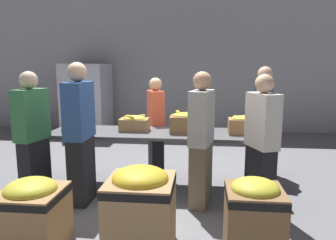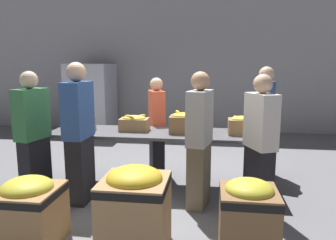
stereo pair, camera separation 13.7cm
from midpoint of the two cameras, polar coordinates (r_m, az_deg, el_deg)
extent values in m
plane|color=slate|center=(4.89, -2.37, -11.46)|extent=(30.00, 30.00, 0.00)
cube|color=#A8A8AD|center=(8.64, 1.57, 11.37)|extent=(16.00, 0.08, 4.00)
cube|color=#4C4C51|center=(4.66, -2.44, -2.34)|extent=(3.11, 0.80, 0.04)
cylinder|color=#38383D|center=(4.90, -20.73, -7.30)|extent=(0.05, 0.05, 0.77)
cylinder|color=#38383D|center=(4.47, 16.46, -8.71)|extent=(0.05, 0.05, 0.77)
cylinder|color=#38383D|center=(5.49, -17.55, -5.28)|extent=(0.05, 0.05, 0.77)
cylinder|color=#38383D|center=(5.11, 15.10, -6.28)|extent=(0.05, 0.05, 0.77)
cube|color=tan|center=(4.87, -16.06, -0.83)|extent=(0.40, 0.30, 0.19)
ellipsoid|color=yellow|center=(4.85, -16.11, 0.33)|extent=(0.31, 0.26, 0.10)
ellipsoid|color=yellow|center=(4.79, -16.03, 0.62)|extent=(0.09, 0.19, 0.04)
ellipsoid|color=yellow|center=(4.81, -15.55, 0.85)|extent=(0.20, 0.13, 0.05)
ellipsoid|color=yellow|center=(4.88, -16.05, 0.78)|extent=(0.15, 0.09, 0.06)
cube|color=#A37A4C|center=(4.75, -6.71, -0.81)|extent=(0.41, 0.26, 0.18)
ellipsoid|color=yellow|center=(4.74, -6.73, 0.32)|extent=(0.34, 0.23, 0.08)
ellipsoid|color=yellow|center=(4.75, -5.50, 0.69)|extent=(0.14, 0.20, 0.05)
ellipsoid|color=yellow|center=(4.68, -7.56, 0.61)|extent=(0.20, 0.17, 0.05)
cube|color=olive|center=(4.59, 2.52, -0.76)|extent=(0.47, 0.32, 0.24)
ellipsoid|color=gold|center=(4.57, 2.53, 0.79)|extent=(0.43, 0.26, 0.09)
ellipsoid|color=gold|center=(4.64, 0.86, 1.44)|extent=(0.11, 0.19, 0.05)
ellipsoid|color=gold|center=(4.61, 3.05, 1.33)|extent=(0.10, 0.20, 0.04)
cube|color=olive|center=(4.63, 12.56, -1.08)|extent=(0.47, 0.27, 0.21)
ellipsoid|color=gold|center=(4.61, 12.61, 0.27)|extent=(0.41, 0.24, 0.08)
ellipsoid|color=gold|center=(4.63, 10.90, 0.56)|extent=(0.08, 0.21, 0.04)
ellipsoid|color=gold|center=(4.56, 14.47, 0.50)|extent=(0.14, 0.19, 0.04)
cube|color=#6B604C|center=(5.45, 15.24, -5.01)|extent=(0.33, 0.44, 0.82)
cube|color=#2D5199|center=(5.31, 15.61, 2.82)|extent=(0.37, 0.51, 0.68)
sphere|color=#DBAD89|center=(5.28, 15.84, 7.72)|extent=(0.23, 0.23, 0.23)
cube|color=black|center=(4.39, -15.68, -8.46)|extent=(0.24, 0.41, 0.85)
cube|color=#2D5199|center=(4.22, -16.18, 1.61)|extent=(0.25, 0.49, 0.70)
sphere|color=#DBAD89|center=(4.18, -16.49, 8.02)|extent=(0.24, 0.24, 0.24)
cube|color=#6B604C|center=(4.15, 4.74, -9.59)|extent=(0.29, 0.42, 0.80)
cube|color=#B2B2B7|center=(3.97, 4.89, 0.39)|extent=(0.33, 0.49, 0.66)
sphere|color=tan|center=(3.92, 4.99, 6.79)|extent=(0.23, 0.23, 0.23)
cube|color=black|center=(4.18, 14.76, -9.86)|extent=(0.34, 0.43, 0.79)
cube|color=silver|center=(3.99, 15.22, -0.12)|extent=(0.38, 0.50, 0.65)
sphere|color=#DBAD89|center=(3.94, 15.51, 6.13)|extent=(0.22, 0.22, 0.22)
cube|color=black|center=(5.39, -2.85, -5.29)|extent=(0.30, 0.40, 0.74)
cube|color=#EA5B3D|center=(5.26, -2.91, 1.80)|extent=(0.34, 0.46, 0.61)
sphere|color=#DBAD89|center=(5.21, -2.95, 6.24)|extent=(0.21, 0.21, 0.21)
cube|color=black|center=(4.72, -22.94, -7.93)|extent=(0.29, 0.42, 0.80)
cube|color=#387A47|center=(4.56, -23.55, 0.83)|extent=(0.33, 0.49, 0.66)
sphere|color=beige|center=(4.52, -23.94, 6.37)|extent=(0.23, 0.23, 0.23)
cube|color=#A37A4C|center=(3.60, -23.52, -15.45)|extent=(0.58, 0.58, 0.58)
cube|color=black|center=(3.51, -23.79, -11.97)|extent=(0.58, 0.58, 0.07)
ellipsoid|color=gold|center=(3.49, -23.87, -10.97)|extent=(0.49, 0.49, 0.20)
cube|color=tan|center=(3.21, -6.03, -16.40)|extent=(0.61, 0.61, 0.73)
cube|color=black|center=(3.08, -6.14, -11.22)|extent=(0.61, 0.61, 0.07)
ellipsoid|color=gold|center=(3.06, -6.16, -10.08)|extent=(0.52, 0.52, 0.21)
cube|color=olive|center=(3.18, 13.41, -17.35)|extent=(0.50, 0.50, 0.68)
cube|color=black|center=(3.07, 13.63, -12.63)|extent=(0.51, 0.51, 0.07)
ellipsoid|color=gold|center=(3.04, 13.68, -11.52)|extent=(0.43, 0.43, 0.18)
cube|color=olive|center=(8.53, -14.15, -1.98)|extent=(1.13, 1.13, 0.13)
cube|color=silver|center=(8.40, -14.40, 3.88)|extent=(1.04, 1.04, 1.63)
camera|label=1|loc=(0.07, -90.82, -0.14)|focal=35.00mm
camera|label=2|loc=(0.07, 89.18, 0.14)|focal=35.00mm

